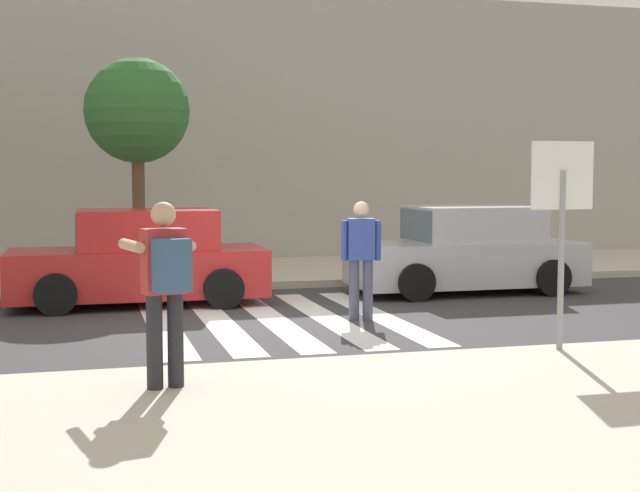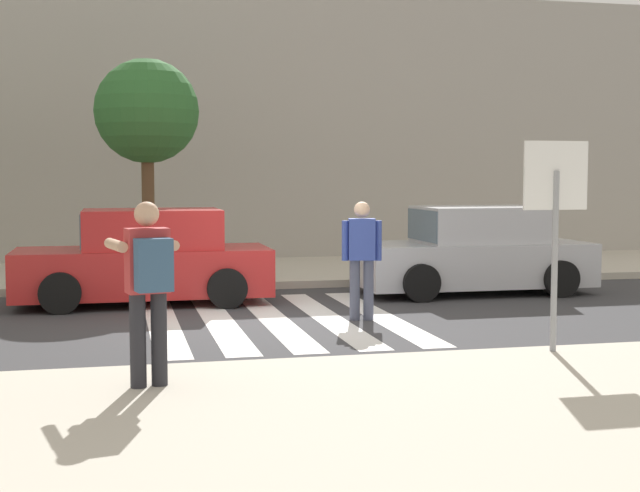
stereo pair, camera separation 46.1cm
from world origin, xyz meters
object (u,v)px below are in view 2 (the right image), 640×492
Objects in this scene: parked_car_silver at (475,253)px; street_tree_center at (147,113)px; parked_car_red at (146,260)px; photographer_with_backpack at (148,277)px; stop_sign at (555,199)px; pedestrian_crossing at (362,253)px.

parked_car_silver is 0.98× the size of street_tree_center.
photographer_with_backpack is at bearing -91.64° from parked_car_red.
stop_sign is 0.56× the size of street_tree_center.
parked_car_silver is at bearing 75.49° from stop_sign.
parked_car_red is (0.19, 6.50, -0.44)m from photographer_with_backpack.
parked_car_silver is 6.67m from street_tree_center.
parked_car_silver is (2.78, 2.41, -0.25)m from pedestrian_crossing.
photographer_with_backpack is at bearing -132.53° from parked_car_silver.
street_tree_center is at bearing 116.58° from stop_sign.
parked_car_silver is at bearing 40.98° from pedestrian_crossing.
parked_car_red is 1.00× the size of parked_car_silver.
pedestrian_crossing is 0.41× the size of street_tree_center.
stop_sign is 7.28m from parked_car_red.
stop_sign is 0.57× the size of parked_car_red.
stop_sign is at bearing -69.15° from pedestrian_crossing.
photographer_with_backpack is at bearing -92.09° from street_tree_center.
parked_car_red is at bearing 126.57° from stop_sign.
pedestrian_crossing is 3.68m from parked_car_silver.
parked_car_red is at bearing 141.24° from pedestrian_crossing.
parked_car_red is (-4.28, 5.77, -1.12)m from stop_sign.
photographer_with_backpack reaches higher than parked_car_silver.
pedestrian_crossing is at bearing -139.02° from parked_car_silver.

